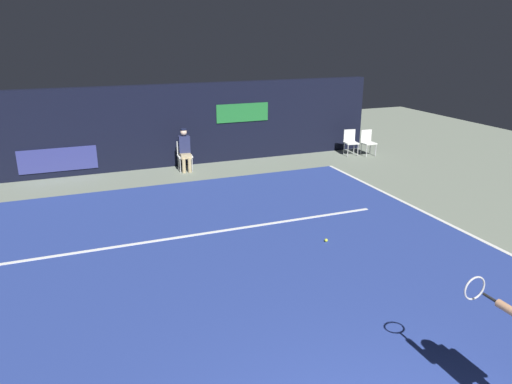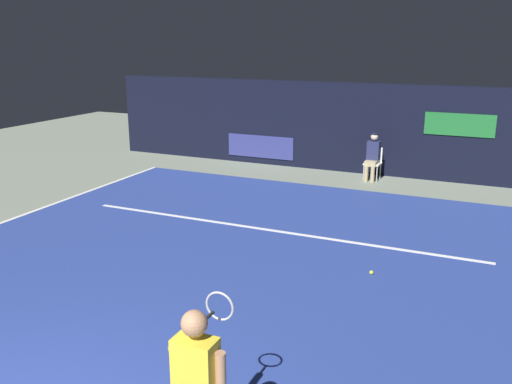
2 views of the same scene
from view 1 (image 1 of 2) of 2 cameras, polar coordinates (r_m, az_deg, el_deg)
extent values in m
plane|color=gray|center=(8.57, -3.45, -10.30)|extent=(31.72, 31.72, 0.00)
cube|color=navy|center=(8.56, -3.45, -10.27)|extent=(10.97, 11.73, 0.01)
cube|color=white|center=(11.29, 23.85, -4.51)|extent=(0.10, 11.73, 0.01)
cube|color=white|center=(10.34, -7.02, -5.06)|extent=(8.55, 0.10, 0.01)
cube|color=black|center=(15.46, -12.76, 7.53)|extent=(15.47, 0.30, 2.60)
cube|color=navy|center=(15.30, -22.51, 3.57)|extent=(2.20, 0.04, 0.70)
cube|color=#1E6B2D|center=(16.01, -1.63, 9.43)|extent=(1.80, 0.04, 0.60)
cylinder|color=black|center=(5.94, 26.52, -11.48)|extent=(0.03, 0.30, 0.03)
torus|color=#B2B2B7|center=(6.10, 24.59, -10.38)|extent=(0.30, 0.02, 0.30)
cube|color=white|center=(15.08, -8.46, 4.24)|extent=(0.46, 0.43, 0.04)
cube|color=white|center=(15.22, -8.63, 5.26)|extent=(0.42, 0.06, 0.42)
cylinder|color=#B2B2B7|center=(14.95, -9.01, 3.18)|extent=(0.03, 0.03, 0.46)
cylinder|color=#B2B2B7|center=(15.00, -7.60, 3.30)|extent=(0.03, 0.03, 0.46)
cylinder|color=#B2B2B7|center=(15.27, -9.22, 3.49)|extent=(0.03, 0.03, 0.46)
cylinder|color=#B2B2B7|center=(15.33, -7.84, 3.62)|extent=(0.03, 0.03, 0.46)
cube|color=tan|center=(14.99, -8.42, 4.32)|extent=(0.34, 0.42, 0.14)
cylinder|color=tan|center=(14.87, -8.59, 3.12)|extent=(0.11, 0.11, 0.46)
cylinder|color=tan|center=(14.90, -7.91, 3.18)|extent=(0.11, 0.11, 0.46)
cube|color=#23284C|center=(15.03, -8.55, 5.65)|extent=(0.35, 0.24, 0.52)
sphere|color=beige|center=(14.95, -8.62, 7.06)|extent=(0.20, 0.20, 0.20)
cylinder|color=#141933|center=(14.94, -8.64, 7.40)|extent=(0.19, 0.19, 0.04)
cube|color=white|center=(17.16, 11.29, 5.75)|extent=(0.50, 0.46, 0.04)
cube|color=white|center=(17.29, 11.07, 6.64)|extent=(0.42, 0.09, 0.42)
cylinder|color=#B2B2B7|center=(16.98, 10.89, 4.88)|extent=(0.03, 0.03, 0.44)
cylinder|color=#B2B2B7|center=(17.13, 12.04, 4.93)|extent=(0.03, 0.03, 0.44)
cylinder|color=#B2B2B7|center=(17.28, 10.45, 5.15)|extent=(0.03, 0.03, 0.44)
cylinder|color=#B2B2B7|center=(17.43, 11.59, 5.19)|extent=(0.03, 0.03, 0.44)
cube|color=white|center=(17.25, 13.30, 5.68)|extent=(0.44, 0.40, 0.04)
cube|color=white|center=(17.36, 12.99, 6.56)|extent=(0.42, 0.03, 0.42)
cylinder|color=#B2B2B7|center=(17.06, 13.04, 4.80)|extent=(0.03, 0.03, 0.44)
cylinder|color=#B2B2B7|center=(17.27, 14.07, 4.88)|extent=(0.03, 0.03, 0.44)
cylinder|color=#B2B2B7|center=(17.33, 12.42, 5.06)|extent=(0.03, 0.03, 0.44)
cylinder|color=#B2B2B7|center=(17.54, 13.45, 5.14)|extent=(0.03, 0.03, 0.44)
sphere|color=#CCE033|center=(10.02, 8.36, -5.71)|extent=(0.07, 0.07, 0.07)
camera|label=2|loc=(6.37, 73.93, 2.38)|focal=38.41mm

